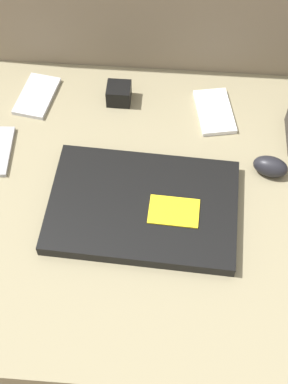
% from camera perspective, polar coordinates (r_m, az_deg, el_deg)
% --- Properties ---
extents(ground_plane, '(8.00, 8.00, 0.00)m').
position_cam_1_polar(ground_plane, '(1.13, -0.00, -4.76)').
color(ground_plane, '#7A6651').
extents(couch_seat, '(0.92, 0.69, 0.15)m').
position_cam_1_polar(couch_seat, '(1.06, -0.00, -2.82)').
color(couch_seat, '#847A5B').
rests_on(couch_seat, ground_plane).
extents(laptop, '(0.35, 0.24, 0.03)m').
position_cam_1_polar(laptop, '(0.97, -0.24, -1.56)').
color(laptop, black).
rests_on(laptop, couch_seat).
extents(computer_mouse, '(0.07, 0.06, 0.04)m').
position_cam_1_polar(computer_mouse, '(1.05, 13.34, 2.67)').
color(computer_mouse, black).
rests_on(computer_mouse, couch_seat).
extents(phone_black, '(0.09, 0.13, 0.01)m').
position_cam_1_polar(phone_black, '(1.14, 7.53, 8.50)').
color(phone_black, silver).
rests_on(phone_black, couch_seat).
extents(phone_small, '(0.09, 0.13, 0.01)m').
position_cam_1_polar(phone_small, '(1.18, -11.34, 10.03)').
color(phone_small, '#B7B7BC').
rests_on(phone_small, couch_seat).
extents(charger_brick, '(0.05, 0.05, 0.04)m').
position_cam_1_polar(charger_brick, '(1.14, -2.70, 10.45)').
color(charger_brick, black).
rests_on(charger_brick, couch_seat).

